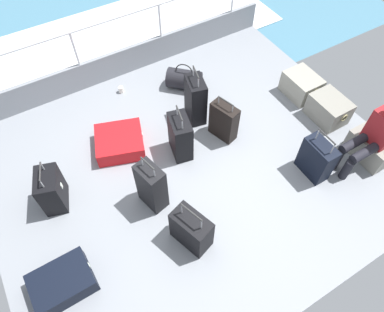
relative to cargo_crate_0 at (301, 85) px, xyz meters
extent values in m
cube|color=gray|center=(0.30, -2.13, -0.21)|extent=(4.40, 5.20, 0.06)
cube|color=gray|center=(-1.87, -2.13, 0.05)|extent=(0.06, 5.20, 0.45)
cylinder|color=silver|center=(-1.87, -2.83, 0.32)|extent=(0.04, 0.04, 1.00)
cylinder|color=silver|center=(-1.87, -1.44, 0.32)|extent=(0.04, 0.04, 1.00)
cylinder|color=silver|center=(-1.87, -0.05, 0.32)|extent=(0.04, 0.04, 1.00)
cylinder|color=silver|center=(-1.87, -2.13, 0.82)|extent=(0.04, 4.16, 0.04)
cube|color=white|center=(-3.30, -2.13, -0.52)|extent=(2.40, 7.28, 0.01)
cube|color=gray|center=(0.00, 0.00, 0.00)|extent=(0.54, 0.42, 0.35)
torus|color=tan|center=(-0.28, 0.00, 0.07)|extent=(0.02, 0.12, 0.12)
torus|color=tan|center=(0.28, 0.00, 0.07)|extent=(0.02, 0.12, 0.12)
cube|color=gray|center=(0.59, 0.00, 0.01)|extent=(0.54, 0.42, 0.36)
torus|color=tan|center=(0.31, 0.00, 0.08)|extent=(0.02, 0.12, 0.12)
torus|color=tan|center=(0.87, 0.00, 0.08)|extent=(0.02, 0.12, 0.12)
cube|color=gray|center=(1.40, 0.01, -0.01)|extent=(0.58, 0.39, 0.34)
torus|color=tan|center=(1.10, 0.01, 0.06)|extent=(0.02, 0.12, 0.12)
cube|color=maroon|center=(1.40, -0.04, 0.40)|extent=(0.34, 0.20, 0.48)
cylinder|color=black|center=(1.49, -0.34, 0.20)|extent=(0.12, 0.40, 0.12)
cylinder|color=black|center=(1.49, -0.54, -0.01)|extent=(0.11, 0.11, 0.34)
cylinder|color=black|center=(1.31, -0.34, 0.20)|extent=(0.12, 0.40, 0.12)
cylinder|color=black|center=(1.31, -0.54, -0.01)|extent=(0.11, 0.11, 0.34)
cube|color=red|center=(-0.46, -2.85, -0.06)|extent=(0.77, 0.79, 0.23)
cube|color=white|center=(-0.35, -2.55, 0.01)|extent=(0.05, 0.02, 0.08)
cube|color=black|center=(0.98, -4.15, -0.06)|extent=(0.47, 0.63, 0.24)
cube|color=silver|center=(0.98, -3.83, -0.01)|extent=(0.05, 0.01, 0.08)
cube|color=black|center=(0.02, -2.16, 0.13)|extent=(0.46, 0.33, 0.61)
cylinder|color=#A5A8AD|center=(-0.10, -2.13, 0.51)|extent=(0.02, 0.02, 0.15)
cylinder|color=#A5A8AD|center=(0.14, -2.19, 0.51)|extent=(0.02, 0.02, 0.15)
cylinder|color=#2D2D2D|center=(0.02, -2.16, 0.59)|extent=(0.26, 0.08, 0.02)
cube|color=white|center=(0.05, -2.04, 0.32)|extent=(0.05, 0.02, 0.08)
cube|color=black|center=(-0.08, -3.88, 0.09)|extent=(0.46, 0.37, 0.54)
cylinder|color=#A5A8AD|center=(-0.19, -3.85, 0.43)|extent=(0.02, 0.02, 0.13)
cylinder|color=#A5A8AD|center=(0.04, -3.92, 0.43)|extent=(0.02, 0.02, 0.13)
cylinder|color=#2D2D2D|center=(-0.08, -3.88, 0.50)|extent=(0.26, 0.10, 0.02)
cube|color=silver|center=(-0.03, -3.76, 0.15)|extent=(0.05, 0.02, 0.08)
cube|color=black|center=(1.22, -2.70, 0.08)|extent=(0.51, 0.38, 0.50)
cylinder|color=#A5A8AD|center=(1.09, -2.74, 0.42)|extent=(0.02, 0.02, 0.18)
cylinder|color=#A5A8AD|center=(1.35, -2.66, 0.42)|extent=(0.02, 0.02, 0.18)
cylinder|color=#2D2D2D|center=(1.22, -2.70, 0.51)|extent=(0.29, 0.11, 0.02)
cube|color=silver|center=(1.18, -2.58, 0.13)|extent=(0.05, 0.02, 0.08)
cube|color=black|center=(0.08, -1.50, 0.11)|extent=(0.43, 0.29, 0.56)
cylinder|color=#A5A8AD|center=(-0.04, -1.54, 0.44)|extent=(0.02, 0.02, 0.11)
cylinder|color=#A5A8AD|center=(0.19, -1.47, 0.44)|extent=(0.02, 0.02, 0.11)
cylinder|color=#2D2D2D|center=(0.08, -1.50, 0.50)|extent=(0.25, 0.09, 0.02)
cube|color=silver|center=(0.05, -1.41, 0.27)|extent=(0.05, 0.02, 0.08)
cube|color=black|center=(1.21, -0.84, 0.10)|extent=(0.43, 0.23, 0.55)
cylinder|color=#A5A8AD|center=(1.08, -0.84, 0.46)|extent=(0.02, 0.02, 0.17)
cylinder|color=#A5A8AD|center=(1.34, -0.84, 0.46)|extent=(0.02, 0.02, 0.17)
cylinder|color=#2D2D2D|center=(1.21, -0.84, 0.55)|extent=(0.28, 0.02, 0.02)
cube|color=green|center=(1.21, -0.72, 0.29)|extent=(0.05, 0.01, 0.08)
cube|color=black|center=(0.54, -2.85, 0.17)|extent=(0.39, 0.29, 0.69)
cylinder|color=#A5A8AD|center=(0.44, -2.87, 0.58)|extent=(0.02, 0.02, 0.13)
cylinder|color=#A5A8AD|center=(0.64, -2.82, 0.58)|extent=(0.02, 0.02, 0.13)
cylinder|color=#2D2D2D|center=(0.54, -2.85, 0.65)|extent=(0.23, 0.07, 0.02)
cube|color=white|center=(0.51, -2.74, 0.27)|extent=(0.05, 0.02, 0.08)
cube|color=black|center=(-0.42, -1.66, 0.17)|extent=(0.43, 0.32, 0.70)
cylinder|color=#A5A8AD|center=(-0.53, -1.63, 0.60)|extent=(0.02, 0.02, 0.16)
cylinder|color=#A5A8AD|center=(-0.31, -1.69, 0.60)|extent=(0.02, 0.02, 0.16)
cylinder|color=#2D2D2D|center=(-0.42, -1.66, 0.68)|extent=(0.25, 0.08, 0.02)
cube|color=silver|center=(-0.39, -1.54, 0.39)|extent=(0.05, 0.02, 0.08)
cylinder|color=black|center=(-1.07, -1.48, -0.02)|extent=(0.59, 0.60, 0.31)
torus|color=black|center=(-1.07, -1.48, 0.15)|extent=(0.20, 0.20, 0.27)
cylinder|color=white|center=(-1.48, -2.39, -0.13)|extent=(0.08, 0.08, 0.10)
camera|label=1|loc=(2.64, -3.54, 3.74)|focal=32.89mm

